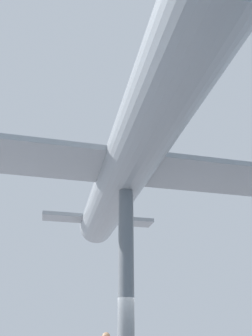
% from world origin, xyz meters
% --- Properties ---
extents(support_pylon_central, '(0.45, 0.45, 5.64)m').
position_xyz_m(support_pylon_central, '(0.00, 0.00, 2.82)').
color(support_pylon_central, slate).
rests_on(support_pylon_central, ground_plane).
extents(suspended_airplane, '(16.80, 15.11, 2.83)m').
position_xyz_m(suspended_airplane, '(-0.00, 0.16, 6.49)').
color(suspended_airplane, '#93999E').
rests_on(suspended_airplane, support_pylon_central).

